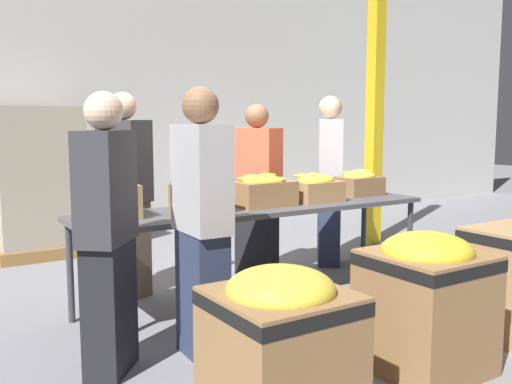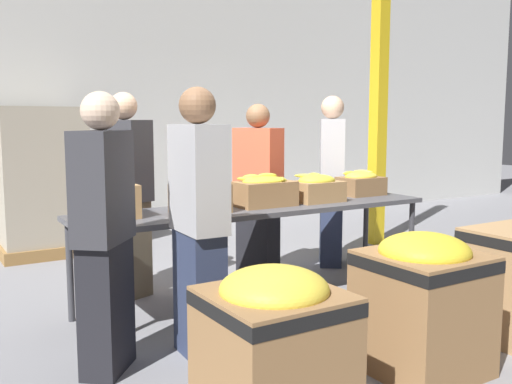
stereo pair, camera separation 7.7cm
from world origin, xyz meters
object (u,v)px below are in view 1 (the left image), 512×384
Objects in this scene: volunteer_4 at (125,196)px; banana_box_2 at (265,191)px; banana_box_3 at (316,188)px; sorting_table at (259,212)px; support_pillar at (376,77)px; banana_box_1 at (201,194)px; banana_box_0 at (107,196)px; volunteer_2 at (108,236)px; donation_bin_1 at (426,298)px; donation_bin_0 at (280,340)px; volunteer_1 at (257,193)px; volunteer_0 at (329,182)px; volunteer_3 at (202,225)px; banana_box_4 at (359,183)px; pallet_stack_0 at (37,182)px.

banana_box_2 is at bearing 29.00° from volunteer_4.
sorting_table is at bearing 175.68° from banana_box_3.
banana_box_1 is at bearing -157.89° from support_pillar.
banana_box_1 is at bearing -10.67° from banana_box_0.
donation_bin_1 is at bearing -81.54° from volunteer_2.
banana_box_0 is 3.91m from support_pillar.
sorting_table is 6.28× the size of banana_box_2.
donation_bin_1 reaches higher than donation_bin_0.
sorting_table is 1.85× the size of volunteer_1.
banana_box_3 is (0.52, -0.01, -0.01)m from banana_box_2.
volunteer_4 is (-0.90, 0.78, -0.06)m from banana_box_2.
volunteer_0 is 2.61m from donation_bin_1.
volunteer_4 is (-1.19, 0.20, 0.04)m from volunteer_1.
banana_box_2 is 0.29× the size of volunteer_3.
banana_box_3 is 0.10× the size of support_pillar.
donation_bin_1 is (0.96, -2.40, -0.41)m from volunteer_4.
banana_box_4 reaches higher than donation_bin_1.
banana_box_0 is at bearing 176.53° from banana_box_3.
sorting_table is 1.43m from volunteer_0.
pallet_stack_0 is at bearing -165.87° from volunteer_1.
banana_box_3 is 0.63m from banana_box_4.
volunteer_2 is (-2.66, -0.76, -0.09)m from banana_box_4.
volunteer_4 is (-2.04, 0.66, -0.05)m from banana_box_4.
support_pillar is at bearing 39.95° from donation_bin_0.
volunteer_3 is at bearing -140.32° from sorting_table.
banana_box_3 is 1.74m from donation_bin_1.
banana_box_2 is (0.04, -0.03, 0.18)m from sorting_table.
volunteer_3 is 1.51m from volunteer_4.
volunteer_4 is 2.62m from donation_bin_1.
banana_box_1 is 1.12m from banana_box_3.
banana_box_3 is 0.99m from volunteer_0.
volunteer_0 is 1.06× the size of pallet_stack_0.
volunteer_2 reaches higher than volunteer_1.
volunteer_3 reaches higher than pallet_stack_0.
support_pillar is (2.28, 2.79, 1.56)m from donation_bin_1.
pallet_stack_0 is at bearing 112.73° from sorting_table.
banana_box_0 is 0.23× the size of volunteer_4.
banana_box_3 is (0.56, -0.04, 0.17)m from sorting_table.
banana_box_4 is at bearing 26.86° from volunteer_0.
volunteer_0 is 1.66m from support_pillar.
pallet_stack_0 reaches higher than banana_box_3.
volunteer_0 is at bearing 26.44° from sorting_table.
banana_box_4 is (2.41, 0.02, -0.05)m from banana_box_0.
banana_box_4 is 0.23× the size of volunteer_4.
volunteer_0 reaches higher than pallet_stack_0.
donation_bin_1 is (1.58, -0.98, -0.38)m from volunteer_2.
banana_box_0 is 2.24m from donation_bin_1.
volunteer_0 is at bearing -24.35° from volunteer_2.
banana_box_2 is 1.69m from donation_bin_1.
banana_box_4 is 0.56m from volunteer_0.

